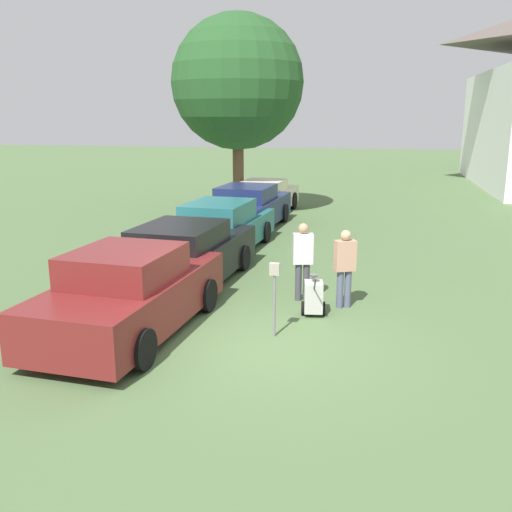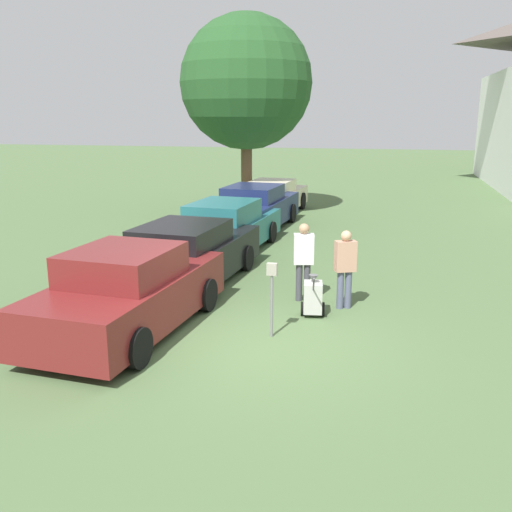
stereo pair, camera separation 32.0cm
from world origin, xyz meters
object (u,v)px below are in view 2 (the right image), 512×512
Objects in this scene: parked_car_navy at (255,209)px; person_worker at (304,257)px; person_supervisor at (345,265)px; parked_car_maroon at (129,293)px; parking_meter at (272,286)px; parked_car_black at (185,256)px; equipment_cart at (313,297)px; parked_car_teal at (225,229)px; parked_car_cream at (272,198)px.

parked_car_navy is 8.07m from person_worker.
parked_car_navy is 3.14× the size of person_supervisor.
person_supervisor is (3.75, -7.84, 0.21)m from parked_car_navy.
parking_meter is at bearing 11.14° from parked_car_maroon.
parked_car_black is 5.41× the size of equipment_cart.
parked_car_teal is 4.83m from person_worker.
parked_car_cream is 3.17× the size of person_supervisor.
person_supervisor is at bearing 148.21° from person_worker.
equipment_cart is (3.19, -4.79, -0.30)m from parked_car_teal.
parked_car_teal reaches higher than parked_car_cream.
parked_car_maroon reaches higher than parked_car_navy.
person_supervisor is (3.75, -0.83, 0.24)m from parked_car_black.
parked_car_navy is 3.09m from parked_car_cream.
parked_car_cream reaches higher than equipment_cart.
person_worker is (0.24, 2.17, 0.00)m from parking_meter.
parked_car_teal is (-0.00, 6.36, -0.04)m from parked_car_maroon.
parked_car_black is 1.00× the size of parked_car_teal.
parked_car_black is 1.04× the size of parked_car_cream.
parked_car_black is 3.51m from equipment_cart.
person_worker is (2.85, 2.47, 0.23)m from parked_car_maroon.
equipment_cart is at bearing -69.99° from parked_car_cream.
parked_car_maroon reaches higher than parked_car_cream.
parking_meter is 2.19m from person_supervisor.
parked_car_navy is at bearing 94.57° from parked_car_black.
equipment_cart is at bearing 65.56° from parking_meter.
parked_car_teal is at bearing 115.47° from equipment_cart.
parked_car_navy is 10.06m from parking_meter.
parking_meter is (2.61, -9.71, 0.24)m from parked_car_navy.
parking_meter is 1.37× the size of equipment_cart.
parking_meter is (2.61, 0.30, 0.22)m from parked_car_maroon.
parking_meter is at bearing -73.90° from parked_car_cream.
parked_car_teal is at bearing -67.11° from person_worker.
parking_meter is 0.84× the size of person_supervisor.
person_supervisor reaches higher than parked_car_black.
parked_car_maroon reaches higher than parked_car_teal.
equipment_cart is (0.57, 1.26, -0.57)m from parking_meter.
parked_car_navy reaches higher than parked_car_cream.
equipment_cart is at bearing 96.91° from person_worker.
person_supervisor is 1.63× the size of equipment_cart.
person_worker is at bearing 45.48° from parked_car_maroon.
parked_car_cream is 11.97m from equipment_cart.
person_supervisor is at bearing -66.49° from parked_car_cream.
person_worker is at bearing -49.19° from parked_car_teal.
parked_car_black is 3.22× the size of person_worker.
parked_car_black is at bearing -85.43° from parked_car_cream.
equipment_cart is at bearing -51.83° from parked_car_teal.
person_worker is at bearing -5.90° from parked_car_black.
equipment_cart is (3.19, -1.43, -0.30)m from parked_car_black.
parked_car_black is at bearing -23.83° from person_worker.
parked_car_maroon reaches higher than parked_car_black.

